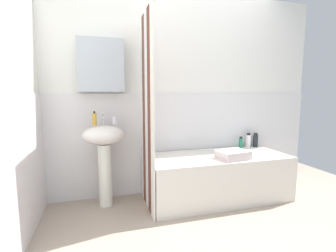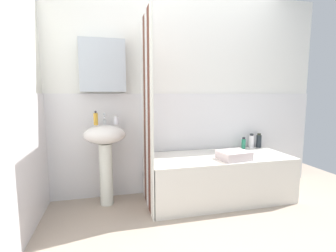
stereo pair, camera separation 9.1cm
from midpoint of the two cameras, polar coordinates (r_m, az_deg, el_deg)
name	(u,v)px [view 2 (the right image)]	position (r m, az deg, el deg)	size (l,w,h in m)	color
ground_plane	(228,251)	(2.19, 15.19, -26.44)	(4.80, 5.60, 0.04)	tan
wall_back_tiled	(177,99)	(2.97, 3.06, 6.43)	(3.60, 0.18, 2.40)	white
wall_left_tiled	(6,105)	(2.03, -32.69, 4.19)	(0.07, 1.81, 2.40)	silver
sink	(105,147)	(2.66, -13.55, -4.79)	(0.44, 0.34, 0.87)	silver
faucet	(104,119)	(2.70, -13.75, 1.66)	(0.03, 0.12, 0.12)	silver
soap_dispenser	(96,119)	(2.65, -15.65, 1.64)	(0.04, 0.04, 0.15)	gold
toothbrush_cup	(116,120)	(2.69, -11.09, 1.30)	(0.06, 0.06, 0.08)	silver
bathtub	(218,177)	(2.91, 12.60, -11.63)	(1.60, 0.69, 0.50)	silver
shower_curtain	(147,113)	(2.50, -3.88, 3.03)	(0.01, 0.69, 2.00)	white
shampoo_bottle	(259,141)	(3.41, 21.24, -3.26)	(0.06, 0.06, 0.19)	#20272D
body_wash_bottle	(251,141)	(3.35, 19.70, -3.37)	(0.07, 0.07, 0.19)	white
conditioner_bottle	(243,143)	(3.26, 18.05, -3.91)	(0.05, 0.05, 0.15)	#26805E
towel_folded	(234,155)	(2.71, 16.12, -6.60)	(0.31, 0.25, 0.09)	silver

